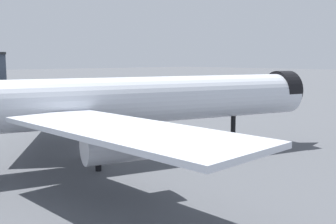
{
  "coord_description": "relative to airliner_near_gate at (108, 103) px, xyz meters",
  "views": [
    {
      "loc": [
        -28.11,
        -41.74,
        12.4
      ],
      "look_at": [
        5.98,
        -3.52,
        5.69
      ],
      "focal_mm": 43.19,
      "sensor_mm": 36.0,
      "label": 1
    }
  ],
  "objects": [
    {
      "name": "ground",
      "position": [
        1.68,
        1.47,
        -7.27
      ],
      "size": [
        900.0,
        900.0,
        0.0
      ],
      "primitive_type": "plane",
      "color": "#4C4F54"
    },
    {
      "name": "airliner_near_gate",
      "position": [
        0.0,
        0.0,
        0.0
      ],
      "size": [
        61.46,
        55.06,
        16.5
      ],
      "rotation": [
        0.0,
        0.0,
        -0.26
      ],
      "color": "silver",
      "rests_on": "ground"
    }
  ]
}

